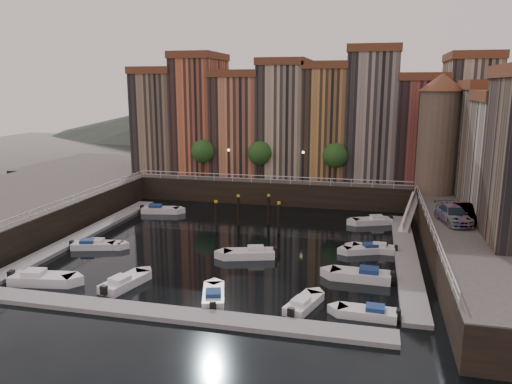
% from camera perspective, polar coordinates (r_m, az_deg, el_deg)
% --- Properties ---
extents(ground, '(200.00, 200.00, 0.00)m').
position_cam_1_polar(ground, '(50.43, -2.07, -5.73)').
color(ground, black).
rests_on(ground, ground).
extents(quay_far, '(80.00, 20.00, 3.00)m').
position_cam_1_polar(quay_far, '(74.70, 3.25, 1.31)').
color(quay_far, black).
rests_on(quay_far, ground).
extents(dock_left, '(2.00, 28.00, 0.35)m').
position_cam_1_polar(dock_left, '(55.92, -18.62, -4.39)').
color(dock_left, gray).
rests_on(dock_left, ground).
extents(dock_right, '(2.00, 28.00, 0.35)m').
position_cam_1_polar(dock_right, '(47.85, 16.78, -7.03)').
color(dock_right, gray).
rests_on(dock_right, ground).
extents(dock_near, '(30.00, 2.00, 0.35)m').
position_cam_1_polar(dock_near, '(35.41, -9.64, -13.58)').
color(dock_near, gray).
rests_on(dock_near, ground).
extents(mountains, '(145.00, 100.00, 18.00)m').
position_cam_1_polar(mountains, '(156.83, 9.46, 9.16)').
color(mountains, '#2D382D').
rests_on(mountains, ground).
extents(far_terrace, '(48.70, 10.30, 17.50)m').
position_cam_1_polar(far_terrace, '(70.55, 5.65, 8.39)').
color(far_terrace, '#866D55').
rests_on(far_terrace, quay_far).
extents(corner_tower, '(5.20, 5.20, 13.80)m').
position_cam_1_polar(corner_tower, '(61.38, 20.15, 6.46)').
color(corner_tower, '#6B5B4C').
rests_on(corner_tower, quay_right).
extents(promenade_trees, '(21.20, 3.20, 5.20)m').
position_cam_1_polar(promenade_trees, '(66.59, 0.97, 4.45)').
color(promenade_trees, black).
rests_on(promenade_trees, quay_far).
extents(street_lamps, '(10.36, 0.36, 4.18)m').
position_cam_1_polar(street_lamps, '(65.65, 1.06, 3.73)').
color(street_lamps, black).
rests_on(street_lamps, quay_far).
extents(railings, '(36.08, 34.04, 0.52)m').
position_cam_1_polar(railings, '(54.00, -0.72, -0.36)').
color(railings, white).
rests_on(railings, ground).
extents(gangway, '(2.78, 8.32, 3.73)m').
position_cam_1_polar(gangway, '(57.99, 17.21, -1.94)').
color(gangway, white).
rests_on(gangway, ground).
extents(mooring_pilings, '(6.99, 4.66, 3.78)m').
position_cam_1_polar(mooring_pilings, '(54.61, -0.63, -2.53)').
color(mooring_pilings, black).
rests_on(mooring_pilings, ground).
extents(boat_left_0, '(5.35, 2.63, 1.20)m').
position_cam_1_polar(boat_left_0, '(43.61, -23.36, -9.09)').
color(boat_left_0, silver).
rests_on(boat_left_0, ground).
extents(boat_left_1, '(4.36, 2.52, 0.98)m').
position_cam_1_polar(boat_left_1, '(50.88, -18.19, -5.80)').
color(boat_left_1, silver).
rests_on(boat_left_1, ground).
extents(boat_left_2, '(4.23, 2.05, 0.95)m').
position_cam_1_polar(boat_left_2, '(50.82, -17.25, -5.77)').
color(boat_left_2, silver).
rests_on(boat_left_2, ground).
extents(boat_left_4, '(4.89, 2.43, 1.10)m').
position_cam_1_polar(boat_left_4, '(62.83, -10.96, -2.01)').
color(boat_left_4, silver).
rests_on(boat_left_4, ground).
extents(boat_right_0, '(4.20, 1.67, 0.96)m').
position_cam_1_polar(boat_right_0, '(35.60, 12.74, -13.32)').
color(boat_right_0, silver).
rests_on(boat_right_0, ground).
extents(boat_right_1, '(5.10, 2.01, 1.16)m').
position_cam_1_polar(boat_right_1, '(41.73, 12.04, -9.30)').
color(boat_right_1, silver).
rests_on(boat_right_1, ground).
extents(boat_right_2, '(4.20, 2.85, 0.95)m').
position_cam_1_polar(boat_right_2, '(48.31, 12.44, -6.42)').
color(boat_right_2, silver).
rests_on(boat_right_2, ground).
extents(boat_right_3, '(4.18, 1.65, 0.95)m').
position_cam_1_polar(boat_right_3, '(48.76, 13.42, -6.30)').
color(boat_right_3, silver).
rests_on(boat_right_3, ground).
extents(boat_right_4, '(4.65, 3.13, 1.05)m').
position_cam_1_polar(boat_right_4, '(58.27, 13.21, -3.23)').
color(boat_right_4, silver).
rests_on(boat_right_4, ground).
extents(boat_near_1, '(2.71, 4.79, 1.07)m').
position_cam_1_polar(boat_near_1, '(40.86, -14.82, -9.96)').
color(boat_near_1, silver).
rests_on(boat_near_1, ground).
extents(boat_near_2, '(2.67, 4.38, 0.98)m').
position_cam_1_polar(boat_near_2, '(37.40, -4.88, -11.75)').
color(boat_near_2, silver).
rests_on(boat_near_2, ground).
extents(boat_near_3, '(2.58, 4.19, 0.94)m').
position_cam_1_polar(boat_near_3, '(36.21, 5.42, -12.62)').
color(boat_near_3, silver).
rests_on(boat_near_3, ground).
extents(car_a, '(2.61, 4.34, 1.38)m').
position_cam_1_polar(car_a, '(51.52, 22.80, -2.04)').
color(car_a, gray).
rests_on(car_a, quay_right).
extents(car_b, '(3.01, 4.97, 1.55)m').
position_cam_1_polar(car_b, '(50.13, 23.12, -2.34)').
color(car_b, gray).
rests_on(car_b, quay_right).
extents(car_c, '(3.28, 5.67, 1.55)m').
position_cam_1_polar(car_c, '(49.04, 21.64, -2.53)').
color(car_c, gray).
rests_on(car_c, quay_right).
extents(boat_extra_198, '(5.00, 3.06, 1.12)m').
position_cam_1_polar(boat_extra_198, '(45.90, -0.65, -7.05)').
color(boat_extra_198, silver).
rests_on(boat_extra_198, ground).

